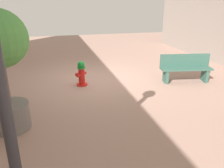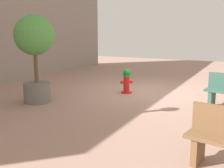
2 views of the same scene
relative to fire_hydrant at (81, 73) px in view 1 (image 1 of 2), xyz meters
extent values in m
plane|color=#9E7A6B|center=(-0.61, -0.47, -0.41)|extent=(23.40, 23.40, 0.00)
cylinder|color=red|center=(0.00, 0.00, -0.39)|extent=(0.36, 0.36, 0.05)
cylinder|color=red|center=(0.00, 0.00, -0.10)|extent=(0.21, 0.21, 0.54)
cylinder|color=#198C33|center=(0.00, 0.00, 0.20)|extent=(0.26, 0.26, 0.06)
sphere|color=#198C33|center=(0.00, 0.00, 0.30)|extent=(0.24, 0.24, 0.24)
cylinder|color=red|center=(0.10, 0.11, -0.03)|extent=(0.16, 0.16, 0.09)
cylinder|color=red|center=(-0.11, -0.10, -0.03)|extent=(0.16, 0.16, 0.09)
cylinder|color=red|center=(0.11, -0.11, -0.07)|extent=(0.19, 0.19, 0.12)
cube|color=#33594C|center=(-4.22, 0.72, -0.19)|extent=(0.17, 0.41, 0.45)
cube|color=#33594C|center=(-2.84, 0.48, -0.19)|extent=(0.17, 0.41, 0.45)
cube|color=#33594C|center=(-3.53, 0.60, 0.07)|extent=(1.80, 0.74, 0.06)
cube|color=#33594C|center=(-3.56, 0.41, 0.32)|extent=(1.74, 0.36, 0.44)
cylinder|color=slate|center=(1.85, 2.35, -0.12)|extent=(0.79, 0.79, 0.59)
cylinder|color=brown|center=(1.85, 2.35, 0.69)|extent=(0.11, 0.11, 1.04)
cylinder|color=#2D2D33|center=(1.41, 4.66, 1.43)|extent=(0.14, 0.14, 3.45)
camera|label=1|loc=(0.83, 7.13, 2.23)|focal=36.08mm
camera|label=2|loc=(-3.74, 8.27, 1.65)|focal=43.23mm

